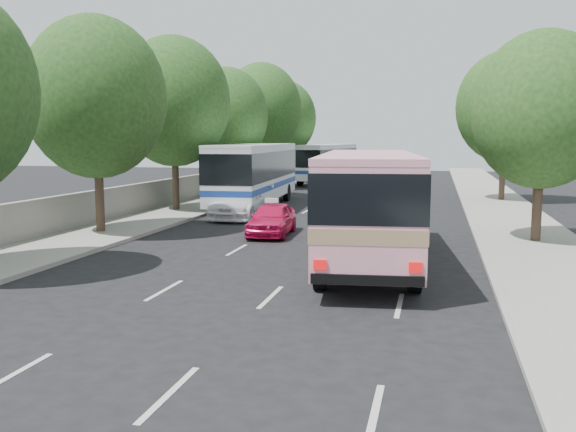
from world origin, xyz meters
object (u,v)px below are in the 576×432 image
(pink_taxi, at_px, (272,219))
(tour_coach_front, at_px, (255,170))
(white_pickup, at_px, (242,202))
(tour_coach_rear, at_px, (327,160))
(pink_bus, at_px, (368,195))

(pink_taxi, distance_m, tour_coach_front, 10.30)
(white_pickup, bearing_deg, tour_coach_rear, 90.46)
(white_pickup, bearing_deg, tour_coach_front, 98.87)
(pink_bus, relative_size, pink_taxi, 2.83)
(pink_taxi, distance_m, tour_coach_rear, 29.43)
(pink_taxi, bearing_deg, pink_bus, -49.78)
(pink_taxi, bearing_deg, tour_coach_rear, 92.31)
(pink_bus, xyz_separation_m, pink_taxi, (-4.44, 4.66, -1.51))
(tour_coach_front, bearing_deg, pink_bus, -63.76)
(pink_taxi, height_order, tour_coach_rear, tour_coach_rear)
(white_pickup, height_order, tour_coach_rear, tour_coach_rear)
(pink_bus, height_order, pink_taxi, pink_bus)
(white_pickup, relative_size, tour_coach_front, 0.44)
(pink_bus, xyz_separation_m, tour_coach_front, (-8.03, 14.19, 0.00))
(pink_bus, xyz_separation_m, white_pickup, (-7.37, 9.72, -1.41))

